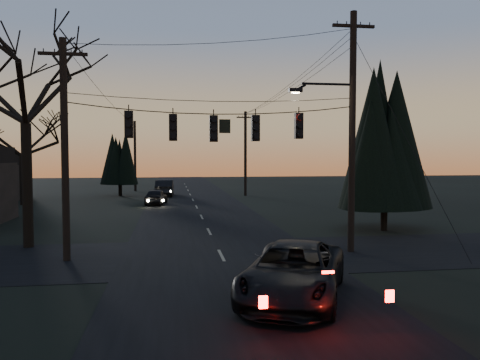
{
  "coord_description": "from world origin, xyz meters",
  "views": [
    {
      "loc": [
        -2.02,
        -8.65,
        4.06
      ],
      "look_at": [
        0.58,
        8.73,
        3.14
      ],
      "focal_mm": 35.0,
      "sensor_mm": 36.0,
      "label": 1
    }
  ],
  "objects": [
    {
      "name": "utility_pole_left",
      "position": [
        -6.0,
        10.0,
        0.0
      ],
      "size": [
        1.8,
        0.3,
        8.5
      ],
      "primitive_type": null,
      "color": "black",
      "rests_on": "ground"
    },
    {
      "name": "utility_pole_far_l",
      "position": [
        -6.0,
        46.0,
        0.0
      ],
      "size": [
        0.3,
        0.3,
        8.0
      ],
      "primitive_type": null,
      "color": "black",
      "rests_on": "ground"
    },
    {
      "name": "bare_tree_dist",
      "position": [
        -14.07,
        31.96,
        5.65
      ],
      "size": [
        6.67,
        6.67,
        8.09
      ],
      "color": "black",
      "rests_on": "ground"
    },
    {
      "name": "span_signal_assembly",
      "position": [
        -0.24,
        10.0,
        5.21
      ],
      "size": [
        11.5,
        0.44,
        1.63
      ],
      "color": "black",
      "rests_on": "ground"
    },
    {
      "name": "cross_road",
      "position": [
        0.0,
        10.0,
        0.01
      ],
      "size": [
        60.0,
        7.0,
        0.02
      ],
      "primitive_type": "cube",
      "color": "black",
      "rests_on": "ground"
    },
    {
      "name": "sedan_oncoming_a",
      "position": [
        -3.2,
        30.51,
        0.65
      ],
      "size": [
        1.99,
        3.96,
        1.29
      ],
      "primitive_type": "imported",
      "rotation": [
        0.0,
        0.0,
        3.02
      ],
      "color": "black",
      "rests_on": "ground"
    },
    {
      "name": "sedan_oncoming_b",
      "position": [
        -2.59,
        38.83,
        0.8
      ],
      "size": [
        1.84,
        4.91,
        1.6
      ],
      "primitive_type": "imported",
      "rotation": [
        0.0,
        0.0,
        3.11
      ],
      "color": "black",
      "rests_on": "ground"
    },
    {
      "name": "evergreen_right",
      "position": [
        9.41,
        15.07,
        4.97
      ],
      "size": [
        4.43,
        4.43,
        8.75
      ],
      "color": "black",
      "rests_on": "ground"
    },
    {
      "name": "suv_near",
      "position": [
        1.41,
        4.01,
        0.77
      ],
      "size": [
        4.56,
        6.1,
        1.54
      ],
      "primitive_type": "imported",
      "rotation": [
        0.0,
        0.0,
        -0.41
      ],
      "color": "black",
      "rests_on": "ground"
    },
    {
      "name": "evergreen_dist",
      "position": [
        -7.02,
        39.48,
        3.6
      ],
      "size": [
        3.14,
        3.14,
        6.02
      ],
      "color": "black",
      "rests_on": "ground"
    },
    {
      "name": "main_road",
      "position": [
        0.0,
        20.0,
        0.01
      ],
      "size": [
        8.0,
        120.0,
        0.02
      ],
      "primitive_type": "cube",
      "color": "black",
      "rests_on": "ground"
    },
    {
      "name": "bare_tree_left",
      "position": [
        -8.25,
        12.99,
        7.65
      ],
      "size": [
        9.69,
        9.69,
        10.95
      ],
      "color": "black",
      "rests_on": "ground"
    },
    {
      "name": "utility_pole_far_r",
      "position": [
        5.5,
        38.0,
        0.0
      ],
      "size": [
        1.8,
        0.3,
        8.5
      ],
      "primitive_type": null,
      "color": "black",
      "rests_on": "ground"
    },
    {
      "name": "utility_pole_right",
      "position": [
        5.5,
        10.0,
        0.0
      ],
      "size": [
        5.0,
        0.3,
        10.0
      ],
      "primitive_type": null,
      "color": "black",
      "rests_on": "ground"
    }
  ]
}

